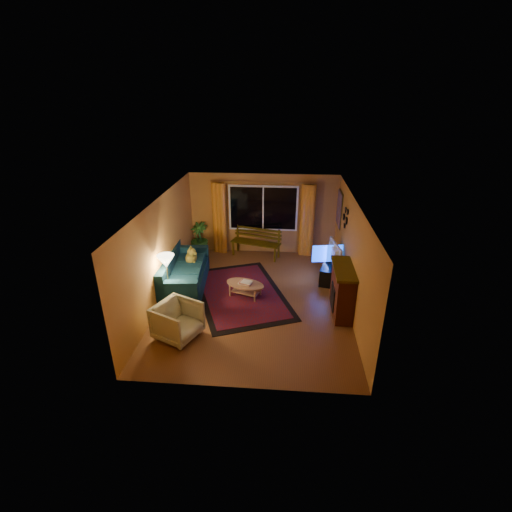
# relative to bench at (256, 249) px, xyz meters

# --- Properties ---
(floor) EXTENTS (4.50, 6.00, 0.02)m
(floor) POSITION_rel_bench_xyz_m (0.20, -2.59, -0.24)
(floor) COLOR brown
(floor) RESTS_ON ground
(ceiling) EXTENTS (4.50, 6.00, 0.02)m
(ceiling) POSITION_rel_bench_xyz_m (0.20, -2.59, 2.28)
(ceiling) COLOR white
(ceiling) RESTS_ON ground
(wall_back) EXTENTS (4.50, 0.02, 2.50)m
(wall_back) POSITION_rel_bench_xyz_m (0.20, 0.42, 1.02)
(wall_back) COLOR #C4843D
(wall_back) RESTS_ON ground
(wall_left) EXTENTS (0.02, 6.00, 2.50)m
(wall_left) POSITION_rel_bench_xyz_m (-2.06, -2.59, 1.02)
(wall_left) COLOR #C4843D
(wall_left) RESTS_ON ground
(wall_right) EXTENTS (0.02, 6.00, 2.50)m
(wall_right) POSITION_rel_bench_xyz_m (2.46, -2.59, 1.02)
(wall_right) COLOR #C4843D
(wall_right) RESTS_ON ground
(window) EXTENTS (2.00, 0.02, 1.30)m
(window) POSITION_rel_bench_xyz_m (0.20, 0.35, 1.22)
(window) COLOR black
(window) RESTS_ON wall_back
(curtain_rod) EXTENTS (3.20, 0.03, 0.03)m
(curtain_rod) POSITION_rel_bench_xyz_m (0.20, 0.31, 2.02)
(curtain_rod) COLOR #BF8C3F
(curtain_rod) RESTS_ON wall_back
(curtain_left) EXTENTS (0.36, 0.36, 2.24)m
(curtain_left) POSITION_rel_bench_xyz_m (-1.15, 0.29, 0.89)
(curtain_left) COLOR orange
(curtain_left) RESTS_ON ground
(curtain_right) EXTENTS (0.36, 0.36, 2.24)m
(curtain_right) POSITION_rel_bench_xyz_m (1.55, 0.29, 0.89)
(curtain_right) COLOR orange
(curtain_right) RESTS_ON ground
(bench) EXTENTS (1.59, 0.87, 0.46)m
(bench) POSITION_rel_bench_xyz_m (0.00, 0.00, 0.00)
(bench) COLOR #3C2F04
(bench) RESTS_ON ground
(potted_plant) EXTENTS (0.71, 0.71, 0.99)m
(potted_plant) POSITION_rel_bench_xyz_m (-1.80, 0.16, 0.27)
(potted_plant) COLOR #235B1E
(potted_plant) RESTS_ON ground
(sofa) EXTENTS (1.18, 2.36, 0.92)m
(sofa) POSITION_rel_bench_xyz_m (-1.66, -2.14, 0.23)
(sofa) COLOR #0A2534
(sofa) RESTS_ON ground
(dog) EXTENTS (0.35, 0.47, 0.49)m
(dog) POSITION_rel_bench_xyz_m (-1.61, -1.63, 0.47)
(dog) COLOR olive
(dog) RESTS_ON sofa
(armchair) EXTENTS (1.05, 1.07, 0.85)m
(armchair) POSITION_rel_bench_xyz_m (-1.28, -4.23, 0.20)
(armchair) COLOR beige
(armchair) RESTS_ON ground
(floor_lamp) EXTENTS (0.27, 0.27, 1.33)m
(floor_lamp) POSITION_rel_bench_xyz_m (-1.80, -3.08, 0.44)
(floor_lamp) COLOR #BF8C3F
(floor_lamp) RESTS_ON ground
(rug) EXTENTS (3.08, 3.75, 0.02)m
(rug) POSITION_rel_bench_xyz_m (-0.21, -2.33, -0.22)
(rug) COLOR #6E0502
(rug) RESTS_ON ground
(coffee_table) EXTENTS (1.26, 1.26, 0.36)m
(coffee_table) POSITION_rel_bench_xyz_m (-0.06, -2.45, -0.05)
(coffee_table) COLOR #A97756
(coffee_table) RESTS_ON ground
(tv_console) EXTENTS (0.65, 1.17, 0.46)m
(tv_console) POSITION_rel_bench_xyz_m (2.14, -1.34, 0.00)
(tv_console) COLOR black
(tv_console) RESTS_ON ground
(television) EXTENTS (0.30, 1.05, 0.60)m
(television) POSITION_rel_bench_xyz_m (2.14, -1.34, 0.53)
(television) COLOR black
(television) RESTS_ON tv_console
(fireplace) EXTENTS (0.40, 1.20, 1.10)m
(fireplace) POSITION_rel_bench_xyz_m (2.25, -2.99, 0.32)
(fireplace) COLOR maroon
(fireplace) RESTS_ON ground
(mirror_cluster) EXTENTS (0.06, 0.60, 0.56)m
(mirror_cluster) POSITION_rel_bench_xyz_m (2.41, -1.29, 1.57)
(mirror_cluster) COLOR black
(mirror_cluster) RESTS_ON wall_right
(painting) EXTENTS (0.04, 0.76, 0.96)m
(painting) POSITION_rel_bench_xyz_m (2.42, -0.14, 1.42)
(painting) COLOR #C45B25
(painting) RESTS_ON wall_right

